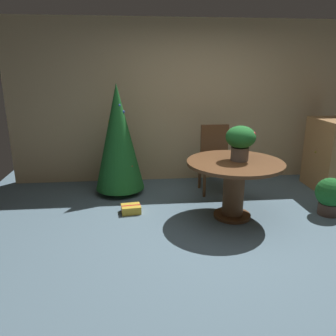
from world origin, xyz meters
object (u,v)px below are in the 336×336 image
(wooden_cabinet, at_px, (331,155))
(gift_box_gold, at_px, (131,209))
(flower_vase, at_px, (241,140))
(wooden_chair_far, at_px, (215,155))
(potted_plant, at_px, (330,195))
(round_dining_table, at_px, (234,178))
(holiday_tree, at_px, (118,137))

(wooden_cabinet, bearing_deg, gift_box_gold, -168.69)
(flower_vase, xyz_separation_m, wooden_chair_far, (-0.06, 0.96, -0.44))
(wooden_chair_far, height_order, potted_plant, wooden_chair_far)
(round_dining_table, height_order, holiday_tree, holiday_tree)
(round_dining_table, bearing_deg, wooden_cabinet, 26.01)
(gift_box_gold, bearing_deg, holiday_tree, 102.16)
(flower_vase, height_order, wooden_cabinet, flower_vase)
(round_dining_table, xyz_separation_m, holiday_tree, (-1.47, 1.03, 0.34))
(flower_vase, distance_m, holiday_tree, 1.83)
(flower_vase, xyz_separation_m, wooden_cabinet, (1.73, 0.84, -0.45))
(flower_vase, relative_size, gift_box_gold, 1.58)
(round_dining_table, bearing_deg, potted_plant, -2.54)
(round_dining_table, xyz_separation_m, wooden_cabinet, (1.80, 0.88, 0.03))
(wooden_cabinet, relative_size, potted_plant, 2.22)
(gift_box_gold, height_order, potted_plant, potted_plant)
(gift_box_gold, bearing_deg, wooden_cabinet, 11.31)
(wooden_cabinet, bearing_deg, flower_vase, -154.27)
(flower_vase, relative_size, potted_plant, 0.87)
(flower_vase, xyz_separation_m, gift_box_gold, (-1.37, 0.22, -0.95))
(flower_vase, relative_size, wooden_cabinet, 0.39)
(flower_vase, distance_m, wooden_chair_far, 1.06)
(wooden_chair_far, bearing_deg, flower_vase, -86.17)
(holiday_tree, bearing_deg, wooden_cabinet, -2.65)
(potted_plant, bearing_deg, holiday_tree, 158.39)
(holiday_tree, relative_size, gift_box_gold, 6.02)
(gift_box_gold, distance_m, wooden_cabinet, 3.20)
(wooden_chair_far, bearing_deg, gift_box_gold, -150.15)
(wooden_cabinet, height_order, potted_plant, wooden_cabinet)
(holiday_tree, bearing_deg, wooden_chair_far, -0.93)
(gift_box_gold, xyz_separation_m, wooden_cabinet, (3.10, 0.62, 0.50))
(wooden_chair_far, xyz_separation_m, holiday_tree, (-1.47, 0.02, 0.30))
(gift_box_gold, bearing_deg, wooden_chair_far, 29.85)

